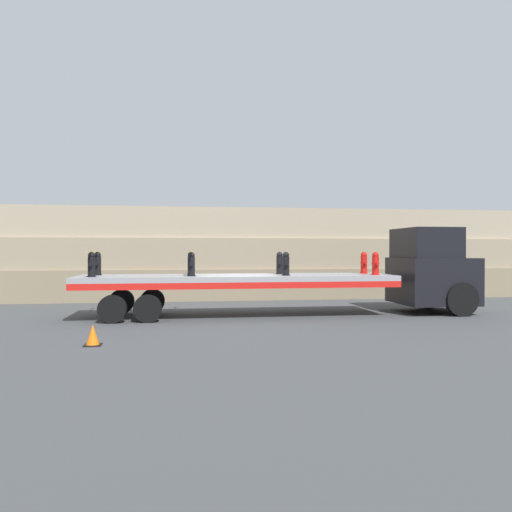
{
  "coord_description": "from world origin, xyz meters",
  "views": [
    {
      "loc": [
        -1.76,
        -16.55,
        2.17
      ],
      "look_at": [
        0.62,
        0.0,
        2.0
      ],
      "focal_mm": 35.0,
      "sensor_mm": 36.0,
      "label": 1
    }
  ],
  "objects": [
    {
      "name": "fire_hydrant_black_near_2",
      "position": [
        1.54,
        -0.55,
        1.74
      ],
      "size": [
        0.28,
        0.44,
        0.78
      ],
      "color": "black",
      "rests_on": "flatbed_trailer"
    },
    {
      "name": "fire_hydrant_black_far_1",
      "position": [
        -1.54,
        0.55,
        1.74
      ],
      "size": [
        0.28,
        0.44,
        0.78
      ],
      "color": "black",
      "rests_on": "flatbed_trailer"
    },
    {
      "name": "fire_hydrant_black_far_2",
      "position": [
        1.54,
        0.55,
        1.74
      ],
      "size": [
        0.28,
        0.44,
        0.78
      ],
      "color": "black",
      "rests_on": "flatbed_trailer"
    },
    {
      "name": "fire_hydrant_black_far_0",
      "position": [
        -4.61,
        0.55,
        1.74
      ],
      "size": [
        0.28,
        0.44,
        0.78
      ],
      "color": "black",
      "rests_on": "flatbed_trailer"
    },
    {
      "name": "fire_hydrant_red_far_3",
      "position": [
        4.61,
        0.55,
        1.74
      ],
      "size": [
        0.28,
        0.44,
        0.78
      ],
      "color": "red",
      "rests_on": "flatbed_trailer"
    },
    {
      "name": "truck_cab",
      "position": [
        6.95,
        0.0,
        1.46
      ],
      "size": [
        2.46,
        2.61,
        2.97
      ],
      "color": "black",
      "rests_on": "ground_plane"
    },
    {
      "name": "flatbed_trailer",
      "position": [
        -0.52,
        0.0,
        1.14
      ],
      "size": [
        10.41,
        2.59,
        1.36
      ],
      "color": "gray",
      "rests_on": "ground_plane"
    },
    {
      "name": "ground_plane",
      "position": [
        0.0,
        0.0,
        0.0
      ],
      "size": [
        120.0,
        120.0,
        0.0
      ],
      "primitive_type": "plane",
      "color": "#3F4244"
    },
    {
      "name": "rock_cliff",
      "position": [
        0.0,
        6.57,
        2.05
      ],
      "size": [
        60.0,
        3.3,
        4.1
      ],
      "color": "#84755B",
      "rests_on": "ground_plane"
    },
    {
      "name": "fire_hydrant_black_near_0",
      "position": [
        -4.61,
        -0.55,
        1.74
      ],
      "size": [
        0.28,
        0.44,
        0.78
      ],
      "color": "black",
      "rests_on": "flatbed_trailer"
    },
    {
      "name": "cargo_strap_rear",
      "position": [
        -4.61,
        0.0,
        2.15
      ],
      "size": [
        0.05,
        2.68,
        0.01
      ],
      "color": "yellow",
      "rests_on": "fire_hydrant_black_near_0"
    },
    {
      "name": "fire_hydrant_red_near_3",
      "position": [
        4.61,
        -0.55,
        1.74
      ],
      "size": [
        0.28,
        0.44,
        0.78
      ],
      "color": "red",
      "rests_on": "flatbed_trailer"
    },
    {
      "name": "fire_hydrant_black_near_1",
      "position": [
        -1.54,
        -0.55,
        1.74
      ],
      "size": [
        0.28,
        0.44,
        0.78
      ],
      "color": "black",
      "rests_on": "flatbed_trailer"
    },
    {
      "name": "cargo_strap_middle",
      "position": [
        -1.54,
        0.0,
        2.15
      ],
      "size": [
        0.05,
        2.68,
        0.01
      ],
      "color": "yellow",
      "rests_on": "fire_hydrant_black_near_1"
    },
    {
      "name": "traffic_cone",
      "position": [
        -3.84,
        -4.73,
        0.23
      ],
      "size": [
        0.39,
        0.39,
        0.49
      ],
      "color": "black",
      "rests_on": "ground_plane"
    }
  ]
}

